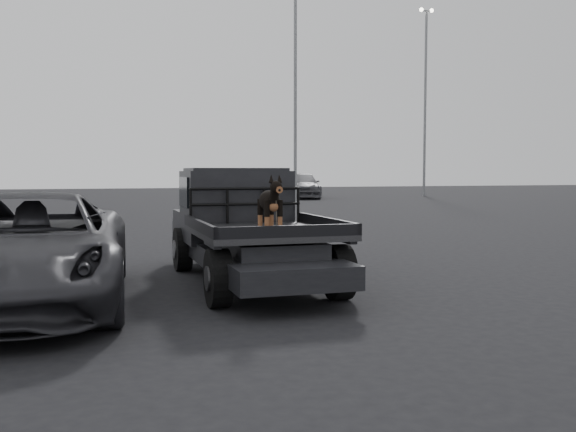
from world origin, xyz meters
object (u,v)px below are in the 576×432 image
object	(u,v)px
flatbed_ute	(249,253)
distant_car_b	(302,186)
parked_suv	(27,250)
floodlight_far	(425,94)
floodlight_mid	(295,76)
dog	(270,205)

from	to	relation	value
flatbed_ute	distant_car_b	world-z (taller)	distant_car_b
parked_suv	floodlight_far	world-z (taller)	floodlight_far
flatbed_ute	floodlight_mid	size ratio (longest dim) A/B	0.42
flatbed_ute	parked_suv	distance (m)	3.30
parked_suv	floodlight_far	bearing A→B (deg)	56.73
flatbed_ute	parked_suv	bearing A→B (deg)	-164.36
floodlight_far	parked_suv	bearing A→B (deg)	-126.70
dog	floodlight_far	world-z (taller)	floodlight_far
flatbed_ute	floodlight_far	bearing A→B (deg)	56.42
dog	distant_car_b	bearing A→B (deg)	70.61
flatbed_ute	parked_suv	size ratio (longest dim) A/B	1.02
distant_car_b	floodlight_far	world-z (taller)	floodlight_far
parked_suv	floodlight_far	distance (m)	39.96
parked_suv	floodlight_far	xyz separation A→B (m)	(23.57, 31.63, 6.40)
parked_suv	floodlight_mid	size ratio (longest dim) A/B	0.41
floodlight_mid	distant_car_b	bearing A→B (deg)	67.48
dog	parked_suv	bearing A→B (deg)	169.38
distant_car_b	floodlight_far	bearing A→B (deg)	20.38
floodlight_mid	dog	bearing A→B (deg)	-108.79
parked_suv	floodlight_far	size ratio (longest dim) A/B	0.40
flatbed_ute	parked_suv	world-z (taller)	parked_suv
floodlight_mid	floodlight_far	xyz separation A→B (m)	(11.53, 5.89, 0.04)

